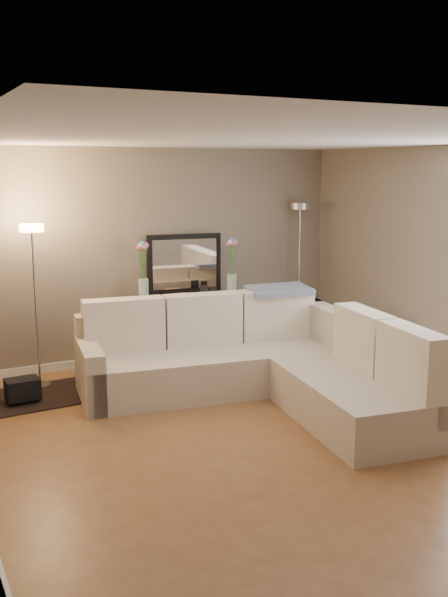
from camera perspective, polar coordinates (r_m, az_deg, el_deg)
name	(u,v)px	position (r m, az deg, el deg)	size (l,w,h in m)	color
floor	(264,433)	(6.15, 3.48, -11.46)	(5.00, 5.50, 0.01)	#935F35
ceiling	(268,137)	(5.69, 3.80, 13.64)	(5.00, 5.50, 0.01)	white
wall_back	(151,255)	(8.24, -6.26, 3.69)	(5.00, 0.02, 2.60)	gray
baseboard_back	(154,354)	(8.47, -6.02, -4.75)	(5.00, 0.03, 0.10)	white
sectional_sofa	(261,363)	(6.91, 3.20, -5.56)	(2.97, 3.13, 1.01)	beige
throw_blanket	(279,290)	(7.59, 4.76, 0.73)	(0.72, 0.42, 0.05)	slate
console_table	(183,324)	(8.22, -3.56, -2.22)	(1.37, 0.53, 0.82)	black
leaning_mirror	(184,264)	(8.27, -3.41, 2.99)	(0.94, 0.17, 0.74)	black
table_decor	(189,294)	(8.13, -3.00, 0.40)	(0.56, 0.17, 0.13)	orange
flower_vase_left	(143,275)	(7.98, -6.95, 2.05)	(0.16, 0.14, 0.70)	silver
flower_vase_right	(232,270)	(8.30, 0.66, 2.47)	(0.16, 0.14, 0.70)	silver
floor_lamp_lit	(34,274)	(7.34, -15.98, 2.07)	(0.26, 0.26, 1.78)	silver
floor_lamp_unlit	(299,245)	(8.97, 6.48, 4.58)	(0.33, 0.33, 1.91)	silver
charcoal_rug	(40,396)	(7.29, -15.53, -8.08)	(1.16, 0.87, 0.02)	black
black_bag	(23,389)	(7.11, -16.89, -7.42)	(0.33, 0.23, 0.21)	black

